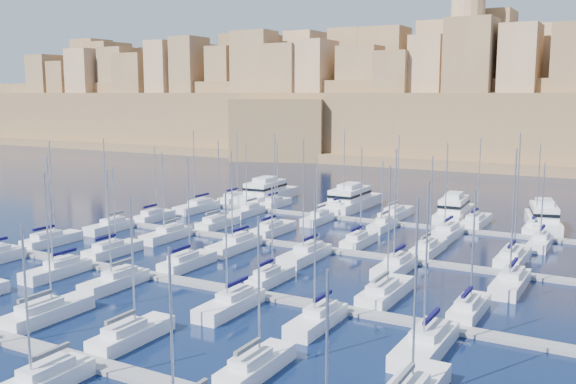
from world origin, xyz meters
The scene contains 49 objects.
ground centered at (0.00, 0.00, 0.00)m, with size 600.00×600.00×0.00m, color #071133.
pontoon_near centered at (0.00, -34.00, 0.20)m, with size 84.00×2.00×0.40m, color slate.
pontoon_mid_near centered at (0.00, -12.00, 0.20)m, with size 84.00×2.00×0.40m, color slate.
pontoon_mid_far centered at (0.00, 10.00, 0.20)m, with size 84.00×2.00×0.40m, color slate.
pontoon_far centered at (0.00, 32.00, 0.20)m, with size 84.00×2.00×0.40m, color slate.
sailboat_2 centered at (-12.68, -28.35, 0.75)m, with size 2.86×9.54×14.85m.
sailboat_3 centered at (-1.44, -28.71, 0.74)m, with size 2.64×8.80×13.45m.
sailboat_4 centered at (11.76, -28.85, 0.73)m, with size 2.55×8.51×12.98m.
sailboat_9 centered at (-0.65, -39.39, 0.74)m, with size 2.70×9.01×13.18m.
sailboat_12 centered at (-37.56, -6.43, 0.76)m, with size 2.81×9.36×15.47m.
sailboat_13 centered at (-25.34, -6.55, 0.73)m, with size 2.74×9.13×12.42m.
sailboat_14 centered at (-12.49, -6.59, 0.75)m, with size 2.72×9.06×14.46m.
sailboat_15 centered at (0.16, -7.19, 0.71)m, with size 2.35×7.83×11.78m.
sailboat_16 centered at (13.95, -6.03, 0.76)m, with size 3.06×10.19×14.74m.
sailboat_17 centered at (23.13, -6.88, 0.73)m, with size 2.54×8.45×13.09m.
sailboat_19 centered at (-23.85, -17.40, 0.75)m, with size 2.71×9.02×14.92m.
sailboat_20 centered at (-14.40, -17.33, 0.74)m, with size 2.67×8.89×13.91m.
sailboat_21 centered at (1.63, -17.55, 0.73)m, with size 2.80×9.33×12.65m.
sailboat_22 centered at (11.33, -17.24, 0.74)m, with size 2.61×8.70×13.60m.
sailboat_23 centered at (22.18, -18.13, 0.77)m, with size 3.15×10.51×15.18m.
sailboat_24 centered at (-36.56, 15.02, 0.73)m, with size 2.48×8.25×13.14m.
sailboat_25 centered at (-23.46, 15.44, 0.75)m, with size 2.73×9.11×14.69m.
sailboat_26 centered at (-13.01, 15.79, 0.77)m, with size 2.95×9.82×16.12m.
sailboat_27 centered at (1.87, 15.14, 0.75)m, with size 2.55×8.50×14.59m.
sailboat_28 centered at (12.15, 15.45, 0.74)m, with size 2.74×9.12×13.81m.
sailboat_29 centered at (23.26, 16.12, 0.78)m, with size 3.15×10.49×17.29m.
sailboat_30 centered at (-36.97, 4.68, 0.75)m, with size 2.66×8.86×15.27m.
sailboat_31 centered at (-24.99, 4.43, 0.74)m, with size 2.81×9.37×13.61m.
sailboat_32 centered at (-12.30, 4.01, 0.76)m, with size 3.07×10.22×14.47m.
sailboat_33 centered at (-1.08, 4.03, 0.77)m, with size 3.06×10.19×16.51m.
sailboat_34 centered at (11.34, 4.31, 0.76)m, with size 2.88×9.62×15.68m.
sailboat_35 centered at (25.12, 4.13, 0.77)m, with size 2.99×9.97×16.35m.
sailboat_36 centered at (-34.67, 37.59, 0.75)m, with size 2.83×9.42×14.61m.
sailboat_37 centered at (-24.89, 37.03, 0.73)m, with size 2.48×8.27×12.72m.
sailboat_38 centered at (-11.31, 38.29, 0.77)m, with size 3.25×10.83×15.66m.
sailboat_39 centered at (-0.70, 38.09, 0.76)m, with size 3.13×10.43×14.96m.
sailboat_40 centered at (13.47, 37.93, 0.76)m, with size 3.03×10.11×14.91m.
sailboat_41 centered at (22.88, 37.39, 0.75)m, with size 2.70×9.00×14.43m.
sailboat_42 centered at (-35.50, 25.78, 0.77)m, with size 3.21×10.70×15.53m.
sailboat_43 centered at (-24.87, 26.95, 0.73)m, with size 2.49×8.31×13.39m.
sailboat_44 centered at (-10.71, 26.93, 0.72)m, with size 2.51×8.36×11.69m.
sailboat_45 centered at (0.97, 27.12, 0.71)m, with size 2.39×7.98×11.59m.
sailboat_46 centered at (11.66, 25.82, 0.77)m, with size 3.18×10.61×15.00m.
sailboat_47 centered at (25.17, 26.81, 0.73)m, with size 2.58×8.59×12.63m.
motor_yacht_a centered at (-30.24, 42.34, 1.73)m, with size 6.57×18.68×5.25m.
motor_yacht_b centered at (-11.31, 42.29, 1.73)m, with size 5.61×18.33×5.25m.
motor_yacht_c centered at (9.00, 40.64, 1.73)m, with size 5.36×15.12×5.25m.
motor_yacht_d centered at (23.57, 40.75, 1.73)m, with size 7.89×15.72×5.25m.
fortified_city centered at (-0.19, 155.26, 14.74)m, with size 460.00×108.95×59.52m.
Camera 1 is at (37.36, -69.38, 22.06)m, focal length 40.00 mm.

